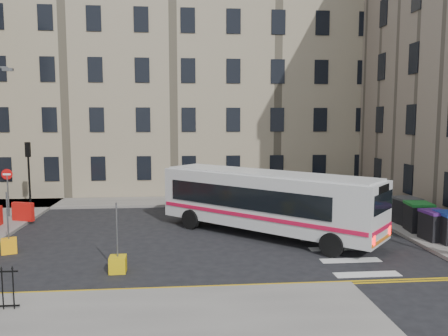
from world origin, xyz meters
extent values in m
plane|color=black|center=(0.00, 0.00, 0.00)|extent=(120.00, 120.00, 0.00)
cube|color=slate|center=(-6.00, 8.60, 0.07)|extent=(36.00, 3.20, 0.15)
cube|color=slate|center=(9.00, 4.00, 0.07)|extent=(2.40, 26.00, 0.15)
cube|color=gray|center=(-7.00, 15.50, 8.00)|extent=(38.00, 10.50, 16.00)
cylinder|color=black|center=(-12.00, 6.50, 1.75)|extent=(0.12, 0.12, 3.20)
cube|color=black|center=(-12.00, 6.50, 3.80)|extent=(0.28, 0.22, 0.90)
cylinder|color=#595B5E|center=(-12.50, 4.50, 1.35)|extent=(0.08, 0.08, 2.40)
cube|color=red|center=(-12.50, 4.50, 2.85)|extent=(0.60, 0.04, 0.60)
cube|color=red|center=(-11.30, 3.30, 0.65)|extent=(1.26, 0.66, 1.00)
cube|color=silver|center=(1.32, -0.32, 1.76)|extent=(9.89, 9.32, 2.52)
cube|color=black|center=(0.09, -0.92, 1.96)|extent=(6.59, 6.01, 1.01)
cube|color=black|center=(1.80, 0.96, 1.96)|extent=(6.59, 6.01, 1.01)
cube|color=black|center=(-2.78, 3.41, 2.01)|extent=(1.54, 1.68, 1.11)
cube|color=black|center=(5.42, -4.06, 2.27)|extent=(1.54, 1.68, 0.81)
cube|color=red|center=(0.46, -1.26, 1.16)|extent=(8.07, 7.35, 0.18)
cube|color=red|center=(2.18, 0.62, 1.16)|extent=(8.07, 7.35, 0.18)
cube|color=#FF0C0C|center=(4.75, -4.81, 0.91)|extent=(0.19, 0.20, 0.40)
cube|color=#FF0C0C|center=(6.11, -3.32, 0.91)|extent=(0.19, 0.20, 0.40)
cylinder|color=black|center=(-2.28, 1.26, 0.50)|extent=(0.93, 0.89, 1.01)
cylinder|color=black|center=(-0.59, 3.12, 0.50)|extent=(0.93, 0.89, 1.01)
cylinder|color=black|center=(3.38, -3.90, 0.50)|extent=(0.93, 0.89, 1.01)
cylinder|color=black|center=(5.07, -2.04, 0.50)|extent=(0.93, 0.89, 1.01)
cube|color=black|center=(8.77, -2.29, 0.76)|extent=(1.07, 1.22, 1.22)
cube|color=#481C6B|center=(8.77, -2.29, 1.43)|extent=(1.13, 1.28, 0.13)
cube|color=black|center=(8.85, -0.72, 0.79)|extent=(1.21, 1.35, 1.28)
cube|color=#197228|center=(8.85, -0.72, 1.49)|extent=(1.27, 1.41, 0.13)
cube|color=black|center=(9.03, 0.77, 0.78)|extent=(1.14, 1.29, 1.26)
cube|color=#3C3C3F|center=(9.03, 0.77, 1.48)|extent=(1.20, 1.35, 0.13)
cube|color=black|center=(9.14, 3.79, 0.67)|extent=(1.18, 1.26, 1.05)
cube|color=navy|center=(9.14, 3.79, 1.25)|extent=(1.24, 1.32, 0.11)
cube|color=#FAA10D|center=(-9.97, -2.12, 0.30)|extent=(0.77, 0.77, 0.60)
cube|color=gold|center=(-5.05, -4.94, 0.30)|extent=(0.62, 0.62, 0.60)
camera|label=1|loc=(-2.56, -20.77, 5.57)|focal=35.00mm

